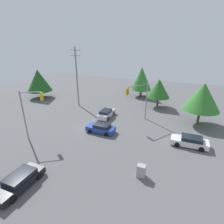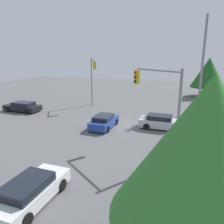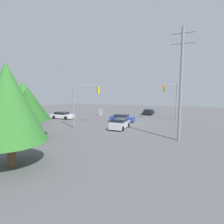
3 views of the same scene
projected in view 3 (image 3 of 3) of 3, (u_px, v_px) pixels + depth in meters
ground_plane at (129, 123)px, 28.75m from camera, size 80.00×80.00×0.00m
sedan_blue at (122, 118)px, 30.13m from camera, size 4.09×1.92×1.29m
sedan_white at (62, 115)px, 33.76m from camera, size 4.42×1.94×1.31m
sedan_dark at (149, 112)px, 40.47m from camera, size 2.07×4.66×1.23m
sedan_silver at (120, 124)px, 24.56m from camera, size 1.86×4.29×1.36m
traffic_signal_main at (172, 96)px, 31.17m from camera, size 2.42×1.72×6.63m
traffic_signal_cross at (84, 97)px, 25.83m from camera, size 2.61×3.72×6.29m
utility_pole_tall at (181, 82)px, 17.82m from camera, size 2.20×0.28×11.53m
electrical_cabinet at (100, 112)px, 39.20m from camera, size 0.81×0.65×1.30m
tree_far at (8, 103)px, 11.43m from camera, size 4.77×4.77×7.01m
tree_left at (28, 104)px, 18.88m from camera, size 4.48×4.48×5.65m
tree_behind at (24, 96)px, 26.89m from camera, size 5.44×5.44×6.68m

